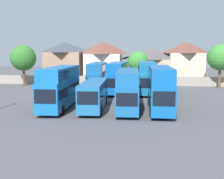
# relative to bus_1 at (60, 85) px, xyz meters

# --- Properties ---
(ground) EXTENTS (140.00, 140.00, 0.00)m
(ground) POSITION_rel_bus_1_xyz_m (5.98, 18.03, -2.81)
(ground) COLOR #4C4C4F
(depot_boundary_wall) EXTENTS (56.00, 0.50, 1.80)m
(depot_boundary_wall) POSITION_rel_bus_1_xyz_m (5.98, 23.89, -1.91)
(depot_boundary_wall) COLOR gray
(depot_boundary_wall) RESTS_ON ground
(bus_1) EXTENTS (2.77, 10.87, 4.99)m
(bus_1) POSITION_rel_bus_1_xyz_m (0.00, 0.00, 0.00)
(bus_1) COLOR #1562A7
(bus_1) RESTS_ON ground
(bus_2) EXTENTS (2.86, 10.18, 3.32)m
(bus_2) POSITION_rel_bus_1_xyz_m (4.16, -0.07, -0.91)
(bus_2) COLOR #1D639C
(bus_2) RESTS_ON ground
(bus_3) EXTENTS (2.76, 10.68, 4.69)m
(bus_3) POSITION_rel_bus_1_xyz_m (8.18, 0.01, -0.17)
(bus_3) COLOR #185995
(bus_3) RESTS_ON ground
(bus_4) EXTENTS (2.63, 10.49, 5.08)m
(bus_4) POSITION_rel_bus_1_xyz_m (11.90, -0.14, 0.04)
(bus_4) COLOR #11579E
(bus_4) RESTS_ON ground
(bus_5) EXTENTS (3.00, 11.29, 4.89)m
(bus_5) POSITION_rel_bus_1_xyz_m (2.33, 14.15, -0.06)
(bus_5) COLOR #185894
(bus_5) RESTS_ON ground
(bus_6) EXTENTS (2.87, 11.32, 4.99)m
(bus_6) POSITION_rel_bus_1_xyz_m (5.76, 13.70, -0.00)
(bus_6) COLOR #1057A7
(bus_6) RESTS_ON ground
(bus_7) EXTENTS (2.85, 10.93, 5.15)m
(bus_7) POSITION_rel_bus_1_xyz_m (10.57, 13.62, 0.08)
(bus_7) COLOR #166495
(bus_7) RESTS_ON ground
(house_terrace_left) EXTENTS (8.67, 7.83, 8.96)m
(house_terrace_left) POSITION_rel_bus_1_xyz_m (-7.88, 30.67, 1.75)
(house_terrace_left) COLOR #9E7A60
(house_terrace_left) RESTS_ON ground
(house_terrace_centre) EXTENTS (8.22, 7.77, 8.99)m
(house_terrace_centre) POSITION_rel_bus_1_xyz_m (1.22, 29.86, 1.78)
(house_terrace_centre) COLOR silver
(house_terrace_centre) RESTS_ON ground
(house_terrace_right) EXTENTS (10.10, 7.28, 7.65)m
(house_terrace_right) POSITION_rel_bus_1_xyz_m (11.83, 31.02, 1.10)
(house_terrace_right) COLOR tan
(house_terrace_right) RESTS_ON ground
(house_terrace_far_right) EXTENTS (7.61, 7.65, 8.91)m
(house_terrace_far_right) POSITION_rel_bus_1_xyz_m (19.41, 30.84, 1.73)
(house_terrace_far_right) COLOR beige
(house_terrace_far_right) RESTS_ON ground
(tree_left_of_lot) EXTENTS (4.95, 4.95, 8.20)m
(tree_left_of_lot) POSITION_rel_bus_1_xyz_m (24.42, 21.89, 2.88)
(tree_left_of_lot) COLOR brown
(tree_left_of_lot) RESTS_ON ground
(tree_behind_wall) EXTENTS (5.05, 5.05, 8.04)m
(tree_behind_wall) POSITION_rel_bus_1_xyz_m (-13.63, 20.89, 2.69)
(tree_behind_wall) COLOR brown
(tree_behind_wall) RESTS_ON ground
(tree_right_of_lot) EXTENTS (4.31, 4.31, 6.82)m
(tree_right_of_lot) POSITION_rel_bus_1_xyz_m (8.95, 26.39, 1.82)
(tree_right_of_lot) COLOR brown
(tree_right_of_lot) RESTS_ON ground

